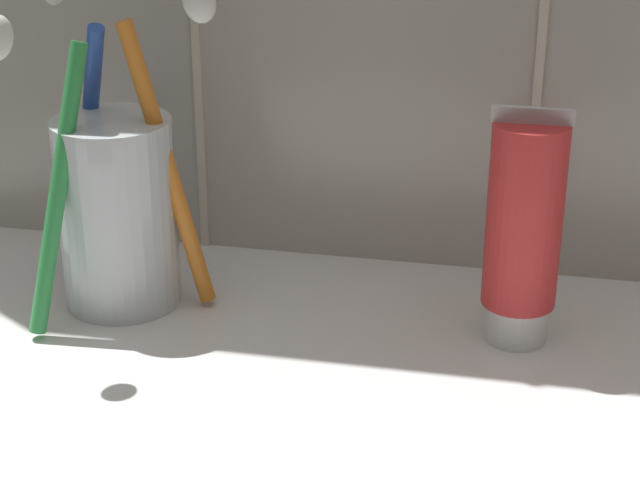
{
  "coord_description": "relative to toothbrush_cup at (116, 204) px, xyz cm",
  "views": [
    {
      "loc": [
        1.85,
        -40.69,
        29.53
      ],
      "look_at": [
        -7.43,
        4.05,
        9.45
      ],
      "focal_mm": 60.0,
      "sensor_mm": 36.0,
      "label": 1
    }
  ],
  "objects": [
    {
      "name": "sink_counter",
      "position": [
        20.09,
        -10.14,
        -6.85
      ],
      "size": [
        79.17,
        37.94,
        2.0
      ],
      "primitive_type": "cube",
      "color": "white",
      "rests_on": "ground"
    },
    {
      "name": "toothbrush_cup",
      "position": [
        0.0,
        0.0,
        0.0
      ],
      "size": [
        12.72,
        13.7,
        18.29
      ],
      "color": "silver",
      "rests_on": "sink_counter"
    },
    {
      "name": "toothpaste_tube",
      "position": [
        21.95,
        -0.0,
        0.38
      ],
      "size": [
        4.04,
        3.85,
        12.66
      ],
      "color": "white",
      "rests_on": "sink_counter"
    }
  ]
}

